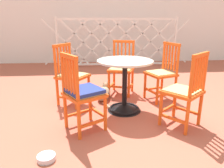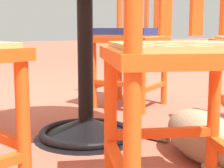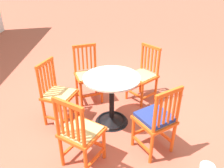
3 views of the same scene
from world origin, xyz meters
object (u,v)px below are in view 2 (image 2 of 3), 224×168
(orange_chair_near_fence, at_px, (187,55))
(pet_water_bowl, at_px, (129,86))
(cafe_table, at_px, (86,77))
(orange_chair_at_corner, at_px, (132,37))
(tabby_cat, at_px, (207,139))

(orange_chair_near_fence, xyz_separation_m, pet_water_bowl, (-0.93, -1.82, -0.41))
(orange_chair_near_fence, bearing_deg, cafe_table, -93.91)
(orange_chair_at_corner, height_order, orange_chair_near_fence, same)
(cafe_table, bearing_deg, orange_chair_at_corner, -137.47)
(orange_chair_at_corner, relative_size, tabby_cat, 1.22)
(cafe_table, bearing_deg, pet_water_bowl, -129.39)
(cafe_table, height_order, orange_chair_near_fence, orange_chair_near_fence)
(orange_chair_near_fence, bearing_deg, pet_water_bowl, -117.04)
(cafe_table, distance_m, orange_chair_at_corner, 0.77)
(pet_water_bowl, bearing_deg, orange_chair_at_corner, 59.94)
(orange_chair_near_fence, xyz_separation_m, tabby_cat, (-0.32, -0.25, -0.34))
(cafe_table, bearing_deg, orange_chair_near_fence, 86.09)
(cafe_table, distance_m, pet_water_bowl, 1.41)
(orange_chair_near_fence, relative_size, pet_water_bowl, 5.36)
(orange_chair_near_fence, bearing_deg, orange_chair_at_corner, -115.64)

